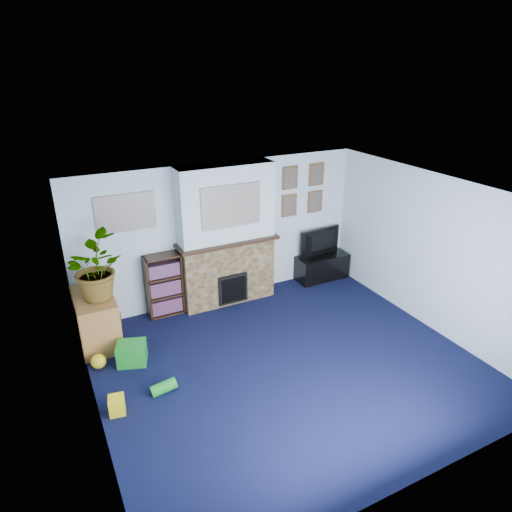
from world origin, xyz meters
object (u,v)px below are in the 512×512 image
tv_stand (322,268)px  television (323,243)px  bookshelf (164,286)px  sideboard (97,321)px

tv_stand → television: television is taller
bookshelf → sideboard: bearing=-162.6°
tv_stand → bookshelf: (-3.05, 0.08, 0.28)m
television → bookshelf: bookshelf is taller
bookshelf → sideboard: size_ratio=1.07×
tv_stand → sideboard: bearing=-176.2°
tv_stand → sideboard: (-4.19, -0.28, 0.12)m
television → sideboard: size_ratio=0.90×
bookshelf → tv_stand: bearing=-1.4°
bookshelf → sideboard: (-1.14, -0.36, -0.15)m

